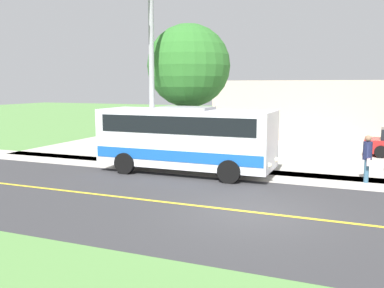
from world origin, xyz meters
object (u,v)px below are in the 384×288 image
at_px(pedestrian_with_bags, 367,157).
at_px(commercial_building, 337,108).
at_px(street_light_pole, 150,70).
at_px(shuttle_bus_front, 186,137).
at_px(tree_curbside, 189,66).

xyz_separation_m(pedestrian_with_bags, commercial_building, (-15.91, -2.10, 1.02)).
xyz_separation_m(pedestrian_with_bags, street_light_pole, (0.61, -8.96, 3.38)).
distance_m(pedestrian_with_bags, commercial_building, 16.08).
relative_size(shuttle_bus_front, commercial_building, 0.47).
bearing_deg(commercial_building, street_light_pole, -22.56).
distance_m(street_light_pole, tree_curbside, 2.65).
xyz_separation_m(pedestrian_with_bags, tree_curbside, (-1.91, -8.19, 3.63)).
bearing_deg(commercial_building, pedestrian_with_bags, 7.52).
relative_size(pedestrian_with_bags, commercial_building, 0.11).
height_order(shuttle_bus_front, pedestrian_with_bags, shuttle_bus_front).
xyz_separation_m(tree_curbside, commercial_building, (-14.00, 6.09, -2.61)).
distance_m(pedestrian_with_bags, street_light_pole, 9.60).
height_order(street_light_pole, commercial_building, street_light_pole).
xyz_separation_m(shuttle_bus_front, tree_curbside, (-2.91, -1.07, 3.06)).
bearing_deg(tree_curbside, pedestrian_with_bags, 76.87).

